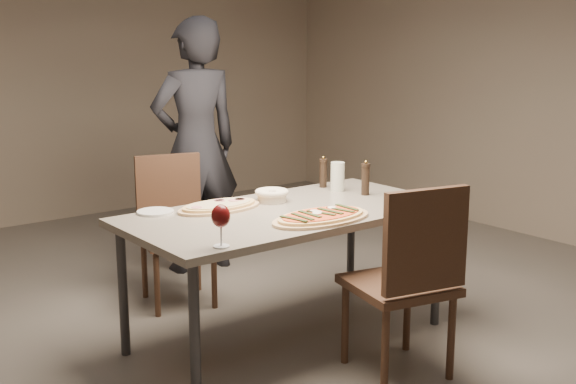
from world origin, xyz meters
TOP-DOWN VIEW (x-y plane):
  - room at (0.00, 0.00)m, footprint 7.00×7.00m
  - dining_table at (0.00, 0.00)m, footprint 1.80×0.90m
  - zucchini_pizza at (0.00, -0.28)m, footprint 0.59×0.33m
  - ham_pizza at (-0.29, 0.25)m, footprint 0.50×0.28m
  - bread_basket at (0.05, 0.22)m, footprint 0.19×0.19m
  - oil_dish at (0.12, -0.30)m, footprint 0.12×0.12m
  - pepper_mill_left at (0.55, 0.35)m, footprint 0.05×0.05m
  - pepper_mill_right at (0.60, 0.02)m, footprint 0.05×0.05m
  - carafe at (0.55, 0.21)m, footprint 0.09×0.09m
  - wine_glass at (-0.68, -0.38)m, footprint 0.09×0.09m
  - side_plate at (-0.61, 0.38)m, footprint 0.20×0.20m
  - chair_near at (0.17, -0.75)m, footprint 0.56×0.56m
  - chair_far at (-0.18, 0.96)m, footprint 0.54×0.54m
  - diner at (0.27, 1.42)m, footprint 0.70×0.50m

SIDE VIEW (x-z plane):
  - chair_far at x=-0.18m, z-range 0.06..0.99m
  - chair_near at x=0.17m, z-range 0.06..1.05m
  - dining_table at x=0.00m, z-range 0.32..1.07m
  - side_plate at x=-0.61m, z-range 0.75..0.76m
  - oil_dish at x=0.12m, z-range 0.75..0.76m
  - ham_pizza at x=-0.29m, z-range 0.75..0.78m
  - zucchini_pizza at x=0.00m, z-range 0.74..0.79m
  - bread_basket at x=0.05m, z-range 0.76..0.83m
  - carafe at x=0.55m, z-range 0.75..0.93m
  - pepper_mill_left at x=0.55m, z-range 0.74..0.94m
  - pepper_mill_right at x=0.60m, z-range 0.74..0.95m
  - wine_glass at x=-0.68m, z-range 0.79..0.98m
  - diner at x=0.27m, z-range 0.00..1.82m
  - room at x=0.00m, z-range -2.10..4.90m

